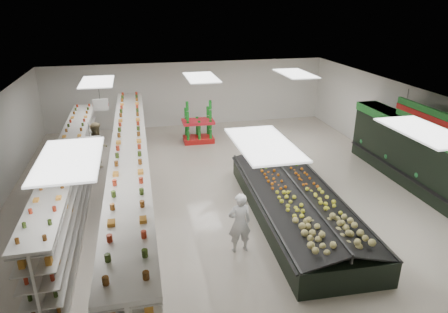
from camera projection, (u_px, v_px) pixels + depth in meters
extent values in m
plane|color=beige|center=(223.00, 193.00, 13.43)|extent=(16.00, 16.00, 0.00)
cube|color=white|center=(223.00, 100.00, 12.25)|extent=(14.00, 16.00, 0.02)
cube|color=white|center=(189.00, 94.00, 20.09)|extent=(14.00, 0.02, 3.20)
cube|color=white|center=(414.00, 133.00, 14.28)|extent=(0.02, 16.00, 3.20)
cube|color=black|center=(429.00, 163.00, 13.01)|extent=(0.80, 8.00, 2.20)
cube|color=#217D2C|center=(434.00, 135.00, 12.66)|extent=(0.85, 8.00, 0.30)
cube|color=black|center=(419.00, 179.00, 13.16)|extent=(0.55, 7.80, 0.15)
cube|color=beige|center=(426.00, 156.00, 12.89)|extent=(0.45, 7.70, 0.03)
cube|color=beige|center=(428.00, 147.00, 12.78)|extent=(0.45, 7.70, 0.03)
cube|color=white|center=(91.00, 144.00, 9.83)|extent=(0.50, 0.06, 0.40)
cube|color=red|center=(91.00, 144.00, 9.83)|extent=(0.52, 0.02, 0.12)
cylinder|color=black|center=(89.00, 133.00, 9.72)|extent=(0.01, 0.01, 0.50)
cube|color=white|center=(101.00, 105.00, 13.45)|extent=(0.50, 0.06, 0.40)
cube|color=red|center=(101.00, 105.00, 13.45)|extent=(0.52, 0.02, 0.12)
cylinder|color=black|center=(100.00, 96.00, 13.34)|extent=(0.01, 0.01, 0.50)
cube|color=#217D2C|center=(430.00, 118.00, 12.38)|extent=(0.10, 3.20, 0.60)
cube|color=red|center=(428.00, 118.00, 12.36)|extent=(0.03, 3.20, 0.18)
cylinder|color=black|center=(408.00, 96.00, 13.32)|extent=(0.01, 0.01, 0.50)
cube|color=silver|center=(76.00, 202.00, 12.68)|extent=(0.87, 10.91, 0.11)
cube|color=silver|center=(72.00, 178.00, 12.37)|extent=(0.10, 10.91, 1.82)
cube|color=silver|center=(68.00, 150.00, 12.02)|extent=(0.87, 10.91, 0.07)
cube|color=beige|center=(68.00, 200.00, 12.60)|extent=(0.45, 10.82, 0.03)
cube|color=beige|center=(66.00, 189.00, 12.45)|extent=(0.45, 10.82, 0.03)
cube|color=beige|center=(65.00, 177.00, 12.31)|extent=(0.45, 10.82, 0.03)
cube|color=beige|center=(63.00, 165.00, 12.16)|extent=(0.45, 10.82, 0.03)
cube|color=beige|center=(61.00, 153.00, 12.01)|extent=(0.45, 10.82, 0.03)
cube|color=beige|center=(82.00, 199.00, 12.69)|extent=(0.45, 10.82, 0.03)
cube|color=beige|center=(81.00, 187.00, 12.54)|extent=(0.45, 10.82, 0.03)
cube|color=beige|center=(79.00, 176.00, 12.39)|extent=(0.45, 10.82, 0.03)
cube|color=beige|center=(77.00, 164.00, 12.25)|extent=(0.45, 10.82, 0.03)
cube|color=beige|center=(75.00, 152.00, 12.10)|extent=(0.45, 10.82, 0.03)
cube|color=silver|center=(135.00, 211.00, 12.15)|extent=(1.11, 13.12, 0.13)
cube|color=silver|center=(132.00, 180.00, 11.77)|extent=(0.19, 13.12, 2.19)
cube|color=silver|center=(129.00, 144.00, 11.35)|extent=(1.11, 13.12, 0.09)
cube|color=beige|center=(126.00, 208.00, 12.06)|extent=(0.61, 13.01, 0.03)
cube|color=beige|center=(125.00, 194.00, 11.88)|extent=(0.61, 13.01, 0.03)
cube|color=beige|center=(123.00, 179.00, 11.70)|extent=(0.61, 13.01, 0.03)
cube|color=beige|center=(122.00, 164.00, 11.53)|extent=(0.61, 13.01, 0.03)
cube|color=beige|center=(120.00, 149.00, 11.35)|extent=(0.61, 13.01, 0.03)
cube|color=beige|center=(143.00, 206.00, 12.15)|extent=(0.61, 13.01, 0.03)
cube|color=beige|center=(142.00, 192.00, 11.98)|extent=(0.61, 13.01, 0.03)
cube|color=beige|center=(141.00, 178.00, 11.80)|extent=(0.61, 13.01, 0.03)
cube|color=beige|center=(140.00, 163.00, 11.62)|extent=(0.61, 13.01, 0.03)
cube|color=beige|center=(138.00, 148.00, 11.45)|extent=(0.61, 13.01, 0.03)
cube|color=black|center=(296.00, 207.00, 11.83)|extent=(2.66, 7.00, 0.69)
cube|color=#262626|center=(259.00, 199.00, 11.50)|extent=(0.35, 6.91, 0.06)
cube|color=#262626|center=(333.00, 192.00, 11.89)|extent=(0.35, 6.91, 0.06)
cube|color=black|center=(277.00, 194.00, 11.56)|extent=(1.56, 6.86, 0.35)
cube|color=black|center=(317.00, 191.00, 11.76)|extent=(1.56, 6.86, 0.35)
cube|color=#262626|center=(297.00, 190.00, 11.62)|extent=(0.34, 6.81, 0.25)
cube|color=red|center=(199.00, 139.00, 18.19)|extent=(1.36, 0.91, 0.22)
cube|color=red|center=(198.00, 122.00, 17.88)|extent=(1.41, 0.97, 0.11)
imported|color=white|center=(240.00, 223.00, 10.07)|extent=(0.62, 0.43, 1.64)
imported|color=tan|center=(98.00, 144.00, 15.38)|extent=(0.60, 0.89, 1.73)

